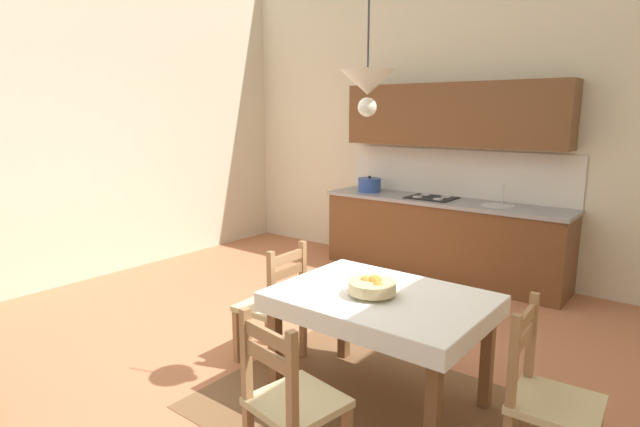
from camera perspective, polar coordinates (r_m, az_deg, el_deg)
The scene contains 11 objects.
ground_plane at distance 4.21m, azimuth -3.94°, elevation -16.09°, with size 6.67×6.49×0.10m, color #B7704C.
wall_back at distance 6.30m, azimuth 14.85°, elevation 12.21°, with size 6.67×0.12×4.06m, color beige.
wall_left at distance 6.26m, azimuth -26.22°, elevation 11.45°, with size 0.12×6.49×4.06m, color beige.
area_rug at distance 3.55m, azimuth 5.64°, elevation -20.78°, with size 2.10×1.60×0.01m, color brown.
kitchen_cabinetry at distance 6.05m, azimuth 13.58°, elevation 1.16°, with size 2.83×0.63×2.20m.
dining_table at distance 3.34m, azimuth 6.79°, elevation -10.97°, with size 1.31×0.96×0.75m.
dining_chair_camera_side at distance 2.75m, azimuth -3.25°, elevation -20.31°, with size 0.48×0.48×0.93m.
dining_chair_tv_side at distance 3.94m, azimuth -5.16°, elevation -10.22°, with size 0.44×0.44×0.93m.
dining_chair_window_side at distance 3.01m, azimuth 23.97°, elevation -18.40°, with size 0.44×0.44×0.93m.
fruit_bowl at distance 3.23m, azimuth 5.82°, elevation -8.10°, with size 0.30×0.30×0.12m.
pendant_lamp at distance 3.03m, azimuth 5.32°, elevation 14.14°, with size 0.32×0.32×0.80m.
Camera 1 is at (2.52, -2.76, 1.88)m, focal length 28.77 mm.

